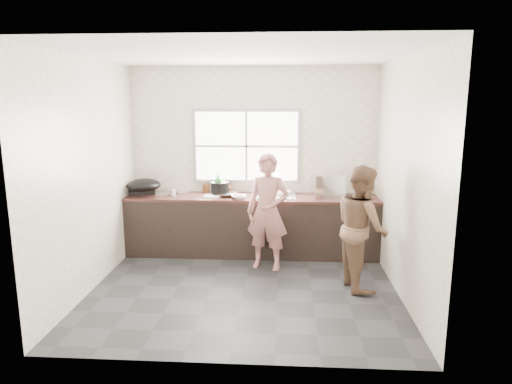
# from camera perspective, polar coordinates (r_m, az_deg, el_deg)

# --- Properties ---
(floor) EXTENTS (3.60, 3.20, 0.01)m
(floor) POSITION_cam_1_polar(r_m,az_deg,el_deg) (5.58, -1.48, -11.99)
(floor) COLOR #28282B
(floor) RESTS_ON ground
(ceiling) EXTENTS (3.60, 3.20, 0.01)m
(ceiling) POSITION_cam_1_polar(r_m,az_deg,el_deg) (5.15, -1.64, 16.88)
(ceiling) COLOR silver
(ceiling) RESTS_ON wall_back
(wall_back) EXTENTS (3.60, 0.01, 2.70)m
(wall_back) POSITION_cam_1_polar(r_m,az_deg,el_deg) (6.78, -0.33, 4.08)
(wall_back) COLOR beige
(wall_back) RESTS_ON ground
(wall_left) EXTENTS (0.01, 3.20, 2.70)m
(wall_left) POSITION_cam_1_polar(r_m,az_deg,el_deg) (5.66, -20.10, 1.93)
(wall_left) COLOR silver
(wall_left) RESTS_ON ground
(wall_right) EXTENTS (0.01, 3.20, 2.70)m
(wall_right) POSITION_cam_1_polar(r_m,az_deg,el_deg) (5.35, 18.09, 1.56)
(wall_right) COLOR beige
(wall_right) RESTS_ON ground
(wall_front) EXTENTS (3.60, 0.01, 2.70)m
(wall_front) POSITION_cam_1_polar(r_m,az_deg,el_deg) (3.64, -3.85, -2.29)
(wall_front) COLOR silver
(wall_front) RESTS_ON ground
(cabinet) EXTENTS (3.60, 0.62, 0.82)m
(cabinet) POSITION_cam_1_polar(r_m,az_deg,el_deg) (6.66, -0.51, -4.31)
(cabinet) COLOR black
(cabinet) RESTS_ON floor
(countertop) EXTENTS (3.60, 0.64, 0.04)m
(countertop) POSITION_cam_1_polar(r_m,az_deg,el_deg) (6.56, -0.52, -0.69)
(countertop) COLOR #371B16
(countertop) RESTS_ON cabinet
(sink) EXTENTS (0.55, 0.45, 0.02)m
(sink) POSITION_cam_1_polar(r_m,az_deg,el_deg) (6.54, 2.55, -0.52)
(sink) COLOR silver
(sink) RESTS_ON countertop
(faucet) EXTENTS (0.02, 0.02, 0.30)m
(faucet) POSITION_cam_1_polar(r_m,az_deg,el_deg) (6.71, 2.59, 1.04)
(faucet) COLOR silver
(faucet) RESTS_ON countertop
(window_frame) EXTENTS (1.60, 0.05, 1.10)m
(window_frame) POSITION_cam_1_polar(r_m,az_deg,el_deg) (6.75, -1.19, 5.75)
(window_frame) COLOR #9EA0A5
(window_frame) RESTS_ON wall_back
(window_glazing) EXTENTS (1.50, 0.01, 1.00)m
(window_glazing) POSITION_cam_1_polar(r_m,az_deg,el_deg) (6.73, -1.21, 5.73)
(window_glazing) COLOR white
(window_glazing) RESTS_ON window_frame
(woman) EXTENTS (0.59, 0.46, 1.44)m
(woman) POSITION_cam_1_polar(r_m,az_deg,el_deg) (6.01, 1.47, -2.97)
(woman) COLOR #B5726C
(woman) RESTS_ON floor
(person_side) EXTENTS (0.69, 0.82, 1.48)m
(person_side) POSITION_cam_1_polar(r_m,az_deg,el_deg) (5.55, 13.07, -4.29)
(person_side) COLOR brown
(person_side) RESTS_ON floor
(cutting_board) EXTENTS (0.39, 0.39, 0.04)m
(cutting_board) POSITION_cam_1_polar(r_m,az_deg,el_deg) (6.67, -3.86, -0.18)
(cutting_board) COLOR black
(cutting_board) RESTS_ON countertop
(cleaver) EXTENTS (0.24, 0.16, 0.01)m
(cleaver) POSITION_cam_1_polar(r_m,az_deg,el_deg) (6.49, -3.46, -0.28)
(cleaver) COLOR silver
(cleaver) RESTS_ON cutting_board
(bowl_mince) EXTENTS (0.24, 0.24, 0.05)m
(bowl_mince) POSITION_cam_1_polar(r_m,az_deg,el_deg) (6.39, -2.16, -0.60)
(bowl_mince) COLOR white
(bowl_mince) RESTS_ON countertop
(bowl_crabs) EXTENTS (0.20, 0.20, 0.06)m
(bowl_crabs) POSITION_cam_1_polar(r_m,az_deg,el_deg) (6.61, 3.41, -0.20)
(bowl_crabs) COLOR silver
(bowl_crabs) RESTS_ON countertop
(bowl_held) EXTENTS (0.22, 0.22, 0.06)m
(bowl_held) POSITION_cam_1_polar(r_m,az_deg,el_deg) (6.33, 1.72, -0.66)
(bowl_held) COLOR white
(bowl_held) RESTS_ON countertop
(black_pot) EXTENTS (0.33, 0.33, 0.19)m
(black_pot) POSITION_cam_1_polar(r_m,az_deg,el_deg) (6.64, -4.52, 0.44)
(black_pot) COLOR black
(black_pot) RESTS_ON countertop
(plate_food) EXTENTS (0.29, 0.29, 0.02)m
(plate_food) POSITION_cam_1_polar(r_m,az_deg,el_deg) (6.54, -5.52, -0.52)
(plate_food) COLOR white
(plate_food) RESTS_ON countertop
(bottle_green) EXTENTS (0.16, 0.16, 0.33)m
(bottle_green) POSITION_cam_1_polar(r_m,az_deg,el_deg) (6.63, -4.74, 1.04)
(bottle_green) COLOR green
(bottle_green) RESTS_ON countertop
(bottle_brown_tall) EXTENTS (0.09, 0.09, 0.17)m
(bottle_brown_tall) POSITION_cam_1_polar(r_m,az_deg,el_deg) (6.85, -6.29, 0.64)
(bottle_brown_tall) COLOR #4F2E13
(bottle_brown_tall) RESTS_ON countertop
(bottle_brown_short) EXTENTS (0.16, 0.16, 0.16)m
(bottle_brown_short) POSITION_cam_1_polar(r_m,az_deg,el_deg) (6.80, -3.52, 0.56)
(bottle_brown_short) COLOR #412110
(bottle_brown_short) RESTS_ON countertop
(glass_jar) EXTENTS (0.06, 0.06, 0.09)m
(glass_jar) POSITION_cam_1_polar(r_m,az_deg,el_deg) (6.69, -10.31, -0.08)
(glass_jar) COLOR silver
(glass_jar) RESTS_ON countertop
(burner) EXTENTS (0.47, 0.47, 0.06)m
(burner) POSITION_cam_1_polar(r_m,az_deg,el_deg) (6.99, -14.06, 0.10)
(burner) COLOR black
(burner) RESTS_ON countertop
(wok) EXTENTS (0.61, 0.61, 0.18)m
(wok) POSITION_cam_1_polar(r_m,az_deg,el_deg) (6.78, -13.84, 0.85)
(wok) COLOR black
(wok) RESTS_ON burner
(dish_rack) EXTENTS (0.47, 0.37, 0.32)m
(dish_rack) POSITION_cam_1_polar(r_m,az_deg,el_deg) (6.57, 9.00, 0.80)
(dish_rack) COLOR silver
(dish_rack) RESTS_ON countertop
(pot_lid_left) EXTENTS (0.30, 0.30, 0.01)m
(pot_lid_left) POSITION_cam_1_polar(r_m,az_deg,el_deg) (6.90, -11.72, -0.11)
(pot_lid_left) COLOR #B8BABF
(pot_lid_left) RESTS_ON countertop
(pot_lid_right) EXTENTS (0.27, 0.27, 0.01)m
(pot_lid_right) POSITION_cam_1_polar(r_m,az_deg,el_deg) (6.93, -9.07, 0.03)
(pot_lid_right) COLOR #B6B9BD
(pot_lid_right) RESTS_ON countertop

